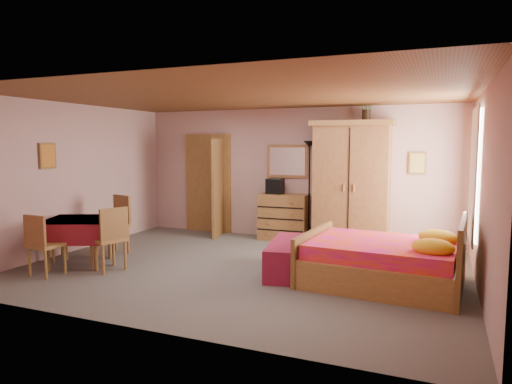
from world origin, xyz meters
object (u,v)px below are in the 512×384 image
at_px(wall_mirror, 287,161).
at_px(stereo, 275,186).
at_px(wardrobe, 352,184).
at_px(bench, 288,257).
at_px(dining_table, 80,242).
at_px(chair_south, 47,244).
at_px(chest_of_drawers, 284,217).
at_px(floor_lamp, 309,191).
at_px(sunflower_vase, 367,105).
at_px(bed, 382,249).
at_px(chair_east, 108,239).
at_px(chair_north, 112,225).
at_px(chair_west, 47,232).

relative_size(wall_mirror, stereo, 2.63).
distance_m(wardrobe, bench, 2.38).
relative_size(dining_table, chair_south, 1.10).
distance_m(chest_of_drawers, bench, 2.37).
bearing_deg(floor_lamp, sunflower_vase, -3.17).
distance_m(bed, chair_east, 3.99).
distance_m(wall_mirror, wardrobe, 1.43).
bearing_deg(wardrobe, stereo, 175.27).
distance_m(wall_mirror, chair_south, 4.66).
xyz_separation_m(stereo, dining_table, (-2.16, -3.03, -0.69)).
xyz_separation_m(wardrobe, chair_north, (-3.68, -2.19, -0.65)).
height_order(sunflower_vase, chair_east, sunflower_vase).
relative_size(wardrobe, dining_table, 2.33).
bearing_deg(chair_west, chair_east, 61.85).
relative_size(chest_of_drawers, wall_mirror, 1.14).
xyz_separation_m(wardrobe, chair_south, (-3.71, -3.57, -0.71)).
bearing_deg(wall_mirror, wardrobe, -15.28).
bearing_deg(chest_of_drawers, chair_east, -121.07).
bearing_deg(wardrobe, chair_east, -136.94).
distance_m(wall_mirror, stereo, 0.57).
xyz_separation_m(floor_lamp, sunflower_vase, (1.07, -0.06, 1.61)).
height_order(stereo, chair_north, stereo).
distance_m(bench, chair_south, 3.51).
distance_m(chest_of_drawers, stereo, 0.63).
bearing_deg(chair_north, wall_mirror, -116.40).
relative_size(sunflower_vase, chair_west, 0.61).
bearing_deg(dining_table, stereo, 54.60).
height_order(chest_of_drawers, floor_lamp, floor_lamp).
height_order(bed, chair_west, bed).
bearing_deg(sunflower_vase, chair_north, -149.45).
height_order(bed, chair_north, chair_north).
bearing_deg(dining_table, wall_mirror, 54.14).
distance_m(floor_lamp, chair_west, 4.74).
bearing_deg(bed, chair_west, -167.80).
height_order(chest_of_drawers, chair_east, chair_east).
height_order(wall_mirror, sunflower_vase, sunflower_vase).
relative_size(chest_of_drawers, bench, 0.69).
bearing_deg(floor_lamp, chair_south, -127.37).
distance_m(wardrobe, sunflower_vase, 1.45).
bearing_deg(chair_south, chair_east, 43.14).
bearing_deg(chest_of_drawers, sunflower_vase, -0.99).
bearing_deg(wardrobe, bench, -105.19).
distance_m(floor_lamp, bench, 2.44).
bearing_deg(chair_south, stereo, 62.25).
distance_m(stereo, wardrobe, 1.54).
relative_size(chest_of_drawers, floor_lamp, 0.49).
height_order(wall_mirror, floor_lamp, floor_lamp).
bearing_deg(chair_west, wardrobe, 100.74).
xyz_separation_m(stereo, chair_east, (-1.53, -3.11, -0.57)).
distance_m(floor_lamp, chair_east, 3.92).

